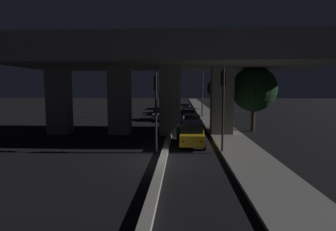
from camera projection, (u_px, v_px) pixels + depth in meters
The scene contains 20 objects.
ground_plane at pixel (163, 161), 15.47m from camera, with size 200.00×200.00×0.00m, color black.
median_divider at pixel (176, 110), 50.22m from camera, with size 0.43×126.00×0.25m, color gray.
sidewalk_right at pixel (207, 114), 42.99m from camera, with size 2.99×126.00×0.16m, color gray.
elevated_overpass at pixel (167, 59), 23.91m from camera, with size 28.43×11.13×9.37m.
traffic_light_left_of_median at pixel (156, 99), 17.32m from camera, with size 0.30×0.49×5.32m.
traffic_light_right_of_median at pixel (223, 96), 17.06m from camera, with size 0.30×0.49×5.61m.
street_lamp at pixel (200, 85), 38.06m from camera, with size 2.78×0.32×7.95m.
car_taxi_yellow_lead at pixel (192, 133), 19.74m from camera, with size 2.03×4.65×1.80m.
car_silver_second at pixel (191, 122), 26.39m from camera, with size 2.03×4.54×1.69m.
car_dark_blue_third at pixel (188, 115), 33.87m from camera, with size 2.21×4.65×1.65m.
car_dark_red_fourth at pixel (187, 111), 40.96m from camera, with size 2.14×4.46×1.40m.
car_white_fifth at pixel (185, 108), 48.22m from camera, with size 2.05×4.00×1.47m.
car_white_lead_oncoming at pixel (160, 113), 35.67m from camera, with size 1.98×4.31×1.76m.
car_dark_red_second_oncoming at pixel (166, 109), 45.62m from camera, with size 1.96×4.74×1.43m.
car_dark_blue_third_oncoming at pixel (169, 104), 56.01m from camera, with size 2.02×4.80×1.75m.
motorcycle_black_filtering_near at pixel (178, 134), 21.36m from camera, with size 0.34×1.72×1.37m.
pedestrian_on_sidewalk at pixel (223, 119), 27.84m from camera, with size 0.35×0.35×1.76m.
roadside_tree_kerbside_near at pixel (254, 89), 25.91m from camera, with size 4.47×4.47×6.47m.
roadside_tree_kerbside_mid at pixel (226, 90), 41.67m from camera, with size 3.23×3.23×5.62m.
roadside_tree_kerbside_far at pixel (218, 89), 53.42m from camera, with size 4.44×4.44×6.43m.
Camera 1 is at (1.11, -15.07, 4.30)m, focal length 28.00 mm.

